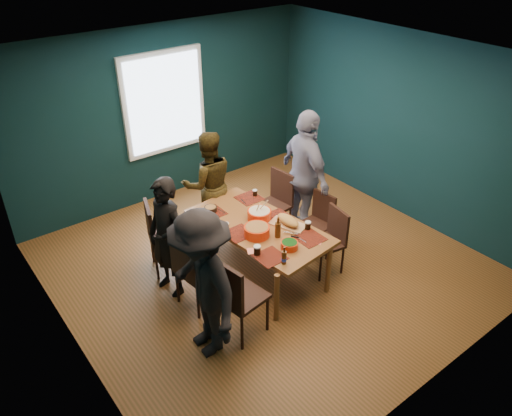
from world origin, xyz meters
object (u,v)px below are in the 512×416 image
(chair_left_far, at_px, (159,233))
(cutting_board, at_px, (288,221))
(bowl_dumpling, at_px, (259,214))
(bowl_salad, at_px, (257,231))
(dining_table, at_px, (259,229))
(person_right, at_px, (305,175))
(person_far_left, at_px, (167,238))
(chair_right_mid, at_px, (319,218))
(chair_right_far, at_px, (277,199))
(person_back, at_px, (208,184))
(chair_left_near, at_px, (235,294))
(chair_right_near, at_px, (331,236))
(bowl_herbs, at_px, (289,245))
(person_near_left, at_px, (202,285))
(chair_left_mid, at_px, (192,266))

(chair_left_far, distance_m, cutting_board, 1.63)
(bowl_dumpling, bearing_deg, bowl_salad, -132.66)
(dining_table, height_order, person_right, person_right)
(person_far_left, bearing_deg, bowl_dumpling, 66.02)
(chair_left_far, relative_size, person_far_left, 0.64)
(dining_table, bearing_deg, chair_right_mid, -12.80)
(dining_table, bearing_deg, bowl_salad, -140.22)
(dining_table, height_order, bowl_dumpling, bowl_dumpling)
(chair_right_far, bearing_deg, bowl_dumpling, -151.97)
(chair_left_far, bearing_deg, chair_right_far, 11.96)
(person_back, relative_size, bowl_dumpling, 5.10)
(chair_left_near, bearing_deg, bowl_salad, 30.05)
(dining_table, distance_m, bowl_dumpling, 0.20)
(chair_left_far, height_order, chair_right_far, chair_left_far)
(chair_left_near, relative_size, bowl_dumpling, 3.36)
(chair_right_far, bearing_deg, dining_table, -149.77)
(person_right, height_order, bowl_dumpling, person_right)
(chair_right_near, bearing_deg, chair_left_far, 152.42)
(dining_table, height_order, bowl_herbs, bowl_herbs)
(dining_table, xyz_separation_m, person_near_left, (-1.26, -0.70, 0.21))
(chair_left_near, distance_m, chair_right_mid, 1.98)
(bowl_dumpling, bearing_deg, chair_right_mid, -13.87)
(person_far_left, xyz_separation_m, bowl_dumpling, (1.17, -0.25, 0.00))
(chair_left_mid, height_order, person_far_left, person_far_left)
(person_right, xyz_separation_m, bowl_salad, (-1.23, -0.50, -0.15))
(chair_right_mid, bearing_deg, person_far_left, 160.95)
(person_back, bearing_deg, chair_left_far, 39.50)
(chair_right_near, bearing_deg, person_near_left, -165.47)
(chair_left_far, bearing_deg, bowl_salad, -30.20)
(chair_left_far, bearing_deg, chair_right_near, -18.12)
(chair_right_far, distance_m, bowl_salad, 1.20)
(chair_right_mid, height_order, cutting_board, chair_right_mid)
(chair_left_near, bearing_deg, chair_right_far, 29.99)
(chair_right_near, distance_m, person_near_left, 2.05)
(person_near_left, distance_m, bowl_dumpling, 1.58)
(bowl_dumpling, bearing_deg, person_back, 94.23)
(person_far_left, bearing_deg, person_right, 77.40)
(chair_left_far, bearing_deg, person_far_left, -84.47)
(chair_right_far, height_order, person_near_left, person_near_left)
(person_far_left, relative_size, person_right, 0.83)
(chair_left_far, xyz_separation_m, person_right, (2.05, -0.45, 0.35))
(person_near_left, bearing_deg, person_back, 150.03)
(bowl_dumpling, height_order, cutting_board, bowl_dumpling)
(chair_left_mid, xyz_separation_m, chair_right_near, (1.77, -0.45, -0.08))
(person_right, relative_size, person_near_left, 1.09)
(chair_left_mid, bearing_deg, person_near_left, -117.80)
(chair_right_far, bearing_deg, bowl_herbs, -130.18)
(chair_left_mid, xyz_separation_m, person_right, (2.09, 0.41, 0.34))
(chair_left_near, height_order, bowl_salad, chair_left_near)
(chair_right_mid, bearing_deg, chair_left_near, -166.83)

